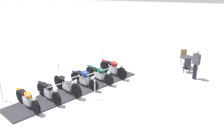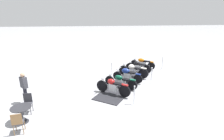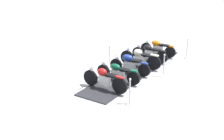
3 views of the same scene
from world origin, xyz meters
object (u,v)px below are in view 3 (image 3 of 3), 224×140
at_px(motorcycle_copper, 158,48).
at_px(motorcycle_black, 149,52).
at_px(motorcycle_cream, 140,58).
at_px(motorcycle_maroon, 104,78).
at_px(stanchion_left_rear, 130,96).
at_px(motorcycle_navy, 129,63).
at_px(stanchion_left_mid, 164,69).
at_px(stanchion_right_mid, 109,59).
at_px(motorcycle_forest, 117,72).
at_px(stanchion_left_front, 187,52).

bearing_deg(motorcycle_copper, motorcycle_black, 90.40).
distance_m(motorcycle_copper, motorcycle_cream, 2.16).
relative_size(motorcycle_copper, motorcycle_maroon, 0.98).
xyz_separation_m(motorcycle_copper, motorcycle_black, (0.91, -0.58, 0.02)).
relative_size(motorcycle_black, stanchion_left_rear, 1.64).
height_order(motorcycle_navy, stanchion_left_mid, stanchion_left_mid).
bearing_deg(motorcycle_copper, motorcycle_navy, 90.24).
bearing_deg(stanchion_right_mid, stanchion_left_mid, 57.78).
relative_size(motorcycle_copper, motorcycle_forest, 0.96).
xyz_separation_m(motorcycle_copper, stanchion_right_mid, (1.50, -2.68, -0.15)).
bearing_deg(motorcycle_black, stanchion_left_front, -131.79).
bearing_deg(motorcycle_forest, stanchion_left_rear, 134.58).
relative_size(motorcycle_black, motorcycle_maroon, 0.95).
relative_size(motorcycle_black, stanchion_left_mid, 1.57).
distance_m(motorcycle_cream, stanchion_left_front, 3.09).
distance_m(motorcycle_copper, stanchion_left_rear, 6.11).
bearing_deg(stanchion_right_mid, stanchion_left_front, 104.99).
bearing_deg(stanchion_left_mid, stanchion_right_mid, -122.22).
distance_m(motorcycle_copper, motorcycle_black, 1.08).
bearing_deg(motorcycle_cream, motorcycle_navy, 90.06).
distance_m(motorcycle_navy, motorcycle_forest, 1.08).
bearing_deg(stanchion_left_mid, motorcycle_navy, -102.80).
bearing_deg(motorcycle_navy, stanchion_left_mid, -162.63).
bearing_deg(motorcycle_navy, stanchion_right_mid, -22.45).
distance_m(motorcycle_black, stanchion_right_mid, 2.19).
relative_size(motorcycle_cream, motorcycle_forest, 1.02).
bearing_deg(motorcycle_navy, motorcycle_maroon, 88.23).
height_order(motorcycle_maroon, stanchion_left_rear, stanchion_left_rear).
height_order(motorcycle_black, stanchion_right_mid, stanchion_right_mid).
bearing_deg(motorcycle_forest, motorcycle_copper, -89.08).
relative_size(motorcycle_maroon, stanchion_left_front, 1.68).
xyz_separation_m(motorcycle_cream, motorcycle_forest, (1.82, -1.16, -0.06)).
bearing_deg(stanchion_left_mid, motorcycle_cream, -141.75).
height_order(stanchion_left_front, stanchion_left_mid, stanchion_left_mid).
bearing_deg(stanchion_left_rear, motorcycle_maroon, -141.47).
xyz_separation_m(motorcycle_cream, stanchion_right_mid, (-0.33, -1.53, -0.19)).
bearing_deg(stanchion_left_mid, stanchion_left_rear, -32.22).
bearing_deg(stanchion_left_mid, stanchion_left_front, 147.78).
bearing_deg(motorcycle_maroon, motorcycle_navy, -87.46).
relative_size(motorcycle_navy, stanchion_left_rear, 1.74).
xyz_separation_m(motorcycle_copper, stanchion_left_front, (0.36, 1.57, -0.11)).
height_order(stanchion_right_mid, stanchion_left_rear, stanchion_left_rear).
bearing_deg(stanchion_left_front, motorcycle_navy, -54.37).
relative_size(motorcycle_black, motorcycle_navy, 0.94).
xyz_separation_m(stanchion_left_front, stanchion_left_rear, (5.46, -3.44, -0.01)).
xyz_separation_m(motorcycle_copper, stanchion_left_rear, (5.82, -1.87, -0.13)).
bearing_deg(motorcycle_forest, motorcycle_maroon, 91.38).
relative_size(motorcycle_copper, stanchion_right_mid, 1.74).
relative_size(motorcycle_copper, stanchion_left_mid, 1.62).
xyz_separation_m(motorcycle_copper, motorcycle_navy, (2.73, -1.74, 0.05)).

